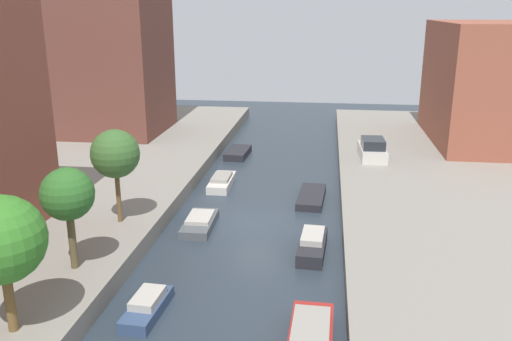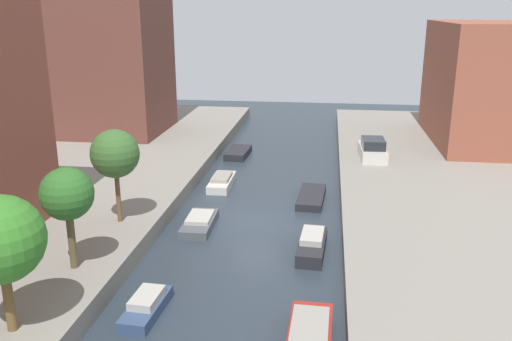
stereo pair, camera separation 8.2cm
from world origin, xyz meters
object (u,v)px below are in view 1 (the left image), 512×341
street_tree_0 (1,240)px  moored_boat_left_4 (238,153)px  moored_boat_right_3 (311,197)px  street_tree_1 (68,195)px  street_tree_2 (115,154)px  moored_boat_left_2 (200,222)px  moored_boat_right_2 (312,245)px  low_block_right (497,83)px  parked_car (372,150)px  moored_boat_right_1 (310,338)px  moored_boat_left_1 (147,306)px  moored_boat_left_3 (222,181)px

street_tree_0 → moored_boat_left_4: size_ratio=1.34×
moored_boat_right_3 → street_tree_1: bearing=-128.2°
street_tree_2 → moored_boat_left_4: bearing=78.5°
moored_boat_left_2 → moored_boat_right_3: moored_boat_left_2 is taller
moored_boat_left_2 → moored_boat_right_2: (6.51, -2.48, 0.13)m
low_block_right → moored_boat_left_2: bearing=-136.9°
low_block_right → moored_boat_right_3: size_ratio=3.19×
low_block_right → street_tree_2: low_block_right is taller
moored_boat_right_2 → moored_boat_right_3: 7.83m
street_tree_1 → moored_boat_left_2: (3.90, 7.52, -4.12)m
moored_boat_left_4 → low_block_right: bearing=11.1°
parked_car → moored_boat_right_2: parked_car is taller
moored_boat_left_2 → moored_boat_right_1: bearing=-58.0°
moored_boat_left_2 → street_tree_0: bearing=-107.4°
moored_boat_left_2 → moored_boat_right_2: moored_boat_right_2 is taller
street_tree_2 → moored_boat_right_2: 11.29m
moored_boat_left_1 → street_tree_0: bearing=-140.4°
parked_car → street_tree_0: bearing=-119.9°
low_block_right → street_tree_2: (-24.98, -21.75, -1.22)m
moored_boat_left_4 → moored_boat_right_2: bearing=-69.1°
parked_car → moored_boat_left_1: bearing=-115.8°
parked_car → moored_boat_left_4: parked_car is taller
street_tree_2 → moored_boat_right_2: (10.42, -0.43, -4.34)m
parked_car → moored_boat_right_2: 15.78m
moored_boat_left_3 → moored_boat_right_2: bearing=-56.1°
moored_boat_right_1 → moored_boat_right_3: (-0.49, 16.07, -0.20)m
low_block_right → parked_car: 13.34m
moored_boat_left_3 → moored_boat_right_1: bearing=-69.3°
moored_boat_left_4 → street_tree_1: bearing=-98.8°
moored_boat_left_2 → moored_boat_left_4: bearing=91.3°
street_tree_0 → moored_boat_left_4: 28.48m
parked_car → moored_boat_left_4: (-10.91, 2.79, -1.37)m
moored_boat_left_1 → moored_boat_left_3: size_ratio=0.82×
moored_boat_left_4 → moored_boat_left_1: bearing=-89.3°
street_tree_1 → moored_boat_left_2: street_tree_1 is taller
moored_boat_left_1 → moored_boat_left_2: moored_boat_left_1 is taller
parked_car → moored_boat_right_2: (-4.05, -15.20, -1.24)m
street_tree_2 → moored_boat_right_3: 13.32m
street_tree_0 → moored_boat_right_3: bearing=60.4°
street_tree_0 → moored_boat_right_3: size_ratio=1.14×
street_tree_2 → moored_boat_left_4: size_ratio=1.33×
street_tree_0 → street_tree_1: size_ratio=1.10×
moored_boat_right_3 → moored_boat_left_1: bearing=-113.2°
street_tree_2 → moored_boat_right_1: size_ratio=1.13×
street_tree_0 → moored_boat_right_3: street_tree_0 is taller
street_tree_2 → moored_boat_left_1: bearing=-61.8°
street_tree_0 → moored_boat_right_2: (10.42, 9.95, -4.09)m
moored_boat_left_2 → moored_boat_left_3: size_ratio=0.96×
moored_boat_left_3 → moored_boat_right_2: (6.68, -9.96, 0.08)m
street_tree_1 → moored_boat_right_3: bearing=51.8°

